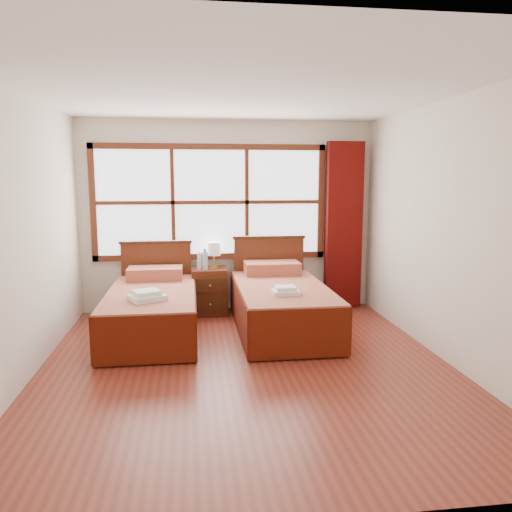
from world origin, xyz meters
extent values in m
plane|color=maroon|center=(0.00, 0.00, 0.00)|extent=(4.50, 4.50, 0.00)
plane|color=white|center=(0.00, 0.00, 2.60)|extent=(4.50, 4.50, 0.00)
plane|color=silver|center=(0.00, 2.25, 1.30)|extent=(4.00, 0.00, 4.00)
plane|color=silver|center=(-2.00, 0.00, 1.30)|extent=(0.00, 4.50, 4.50)
plane|color=silver|center=(2.00, 0.00, 1.30)|extent=(0.00, 4.50, 4.50)
cube|color=white|center=(-0.25, 2.22, 1.50)|extent=(3.00, 0.02, 1.40)
cube|color=#532412|center=(-0.25, 2.20, 0.76)|extent=(3.16, 0.06, 0.08)
cube|color=#532412|center=(-0.25, 2.20, 2.24)|extent=(3.16, 0.06, 0.08)
cube|color=#532412|center=(-1.79, 2.20, 1.50)|extent=(0.08, 0.06, 1.56)
cube|color=#532412|center=(1.29, 2.20, 1.50)|extent=(0.08, 0.06, 1.56)
cube|color=#532412|center=(-0.75, 2.20, 1.50)|extent=(0.05, 0.05, 1.40)
cube|color=#532412|center=(0.25, 2.20, 1.50)|extent=(0.05, 0.05, 1.40)
cube|color=#532412|center=(-0.25, 2.20, 1.50)|extent=(3.00, 0.05, 0.05)
cube|color=#5A0B09|center=(1.60, 2.11, 1.17)|extent=(0.50, 0.16, 2.30)
cube|color=#3B1D0C|center=(-0.99, 1.13, 0.14)|extent=(0.89, 1.78, 0.29)
cube|color=maroon|center=(-0.99, 1.13, 0.41)|extent=(0.99, 1.97, 0.24)
cube|color=#591809|center=(-1.49, 1.13, 0.27)|extent=(0.03, 1.97, 0.49)
cube|color=#591809|center=(-0.49, 1.13, 0.27)|extent=(0.03, 1.97, 0.49)
cube|color=#591809|center=(-0.99, 0.15, 0.27)|extent=(0.99, 0.03, 0.49)
cube|color=maroon|center=(-0.99, 1.84, 0.61)|extent=(0.70, 0.41, 0.15)
cube|color=#532412|center=(-0.99, 2.14, 0.48)|extent=(0.93, 0.06, 0.97)
cube|color=#3B1D0C|center=(-0.99, 2.14, 0.98)|extent=(0.97, 0.08, 0.04)
cube|color=#3B1D0C|center=(0.55, 1.13, 0.15)|extent=(0.93, 1.86, 0.30)
cube|color=maroon|center=(0.55, 1.13, 0.43)|extent=(1.04, 2.06, 0.25)
cube|color=#591809|center=(0.03, 1.13, 0.28)|extent=(0.03, 2.06, 0.51)
cube|color=#591809|center=(1.07, 1.13, 0.28)|extent=(0.03, 2.06, 0.51)
cube|color=#591809|center=(0.55, 0.11, 0.28)|extent=(1.04, 0.03, 0.51)
cube|color=maroon|center=(0.55, 1.88, 0.64)|extent=(0.73, 0.42, 0.16)
cube|color=#532412|center=(0.55, 2.14, 0.50)|extent=(0.97, 0.06, 1.01)
cube|color=#3B1D0C|center=(0.55, 2.14, 1.02)|extent=(1.01, 0.08, 0.04)
cube|color=#532412|center=(-0.28, 2.00, 0.31)|extent=(0.47, 0.42, 0.63)
cube|color=#3B1D0C|center=(-0.28, 1.78, 0.19)|extent=(0.41, 0.02, 0.19)
cube|color=#3B1D0C|center=(-0.28, 1.78, 0.44)|extent=(0.41, 0.02, 0.19)
sphere|color=olive|center=(-0.28, 1.76, 0.19)|extent=(0.03, 0.03, 0.03)
sphere|color=olive|center=(-0.28, 1.76, 0.44)|extent=(0.03, 0.03, 0.03)
cube|color=white|center=(-1.00, 0.71, 0.56)|extent=(0.45, 0.43, 0.06)
cube|color=white|center=(-1.00, 0.71, 0.61)|extent=(0.34, 0.32, 0.05)
cube|color=white|center=(0.51, 0.69, 0.58)|extent=(0.29, 0.26, 0.05)
cube|color=white|center=(0.51, 0.69, 0.62)|extent=(0.22, 0.19, 0.04)
cylinder|color=gold|center=(-0.21, 2.06, 0.64)|extent=(0.11, 0.11, 0.02)
cylinder|color=gold|center=(-0.21, 2.06, 0.72)|extent=(0.02, 0.02, 0.15)
cylinder|color=white|center=(-0.21, 2.06, 0.88)|extent=(0.18, 0.18, 0.18)
cylinder|color=silver|center=(-0.41, 1.95, 0.72)|extent=(0.06, 0.06, 0.20)
cylinder|color=blue|center=(-0.41, 1.95, 0.84)|extent=(0.03, 0.03, 0.03)
cylinder|color=silver|center=(-0.34, 1.95, 0.75)|extent=(0.07, 0.07, 0.24)
cylinder|color=blue|center=(-0.34, 1.95, 0.89)|extent=(0.04, 0.04, 0.03)
camera|label=1|loc=(-0.52, -4.61, 1.82)|focal=35.00mm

